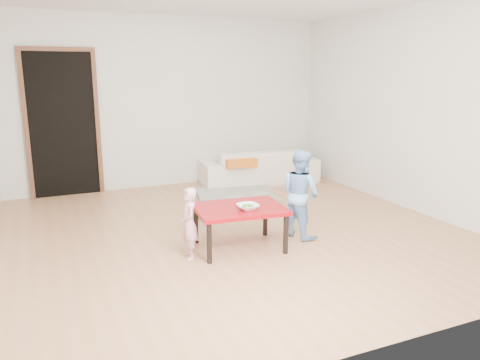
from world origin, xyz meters
TOP-DOWN VIEW (x-y plane):
  - floor at (0.00, 0.00)m, footprint 5.00×5.00m
  - back_wall at (0.00, 2.50)m, footprint 5.00×0.02m
  - right_wall at (2.50, 0.00)m, footprint 0.02×5.00m
  - doorway at (-1.60, 2.48)m, footprint 1.02×0.08m
  - sofa at (1.31, 2.05)m, footprint 1.95×0.93m
  - cushion at (0.85, 1.83)m, footprint 0.50×0.45m
  - red_table at (-0.13, -0.49)m, footprint 0.95×0.75m
  - bowl at (-0.09, -0.60)m, footprint 0.22×0.22m
  - broccoli at (-0.09, -0.60)m, footprint 0.12×0.12m
  - child_pink at (-0.68, -0.53)m, footprint 0.20×0.28m
  - child_blue at (0.63, -0.41)m, footprint 0.47×0.55m
  - basin at (-0.08, 0.71)m, footprint 0.44×0.44m
  - blanket at (0.62, 1.38)m, footprint 1.26×1.12m

SIDE VIEW (x-z plane):
  - floor at x=0.00m, z-range -0.01..0.01m
  - blanket at x=0.62m, z-range 0.00..0.06m
  - basin at x=-0.08m, z-range 0.00..0.14m
  - red_table at x=-0.13m, z-range 0.00..0.44m
  - sofa at x=1.31m, z-range 0.00..0.55m
  - child_pink at x=-0.68m, z-range 0.00..0.71m
  - cushion at x=0.85m, z-range 0.36..0.49m
  - bowl at x=-0.09m, z-range 0.44..0.50m
  - broccoli at x=-0.09m, z-range 0.44..0.50m
  - child_blue at x=0.63m, z-range 0.00..0.97m
  - doorway at x=-1.60m, z-range -0.03..2.08m
  - back_wall at x=0.00m, z-range 0.00..2.60m
  - right_wall at x=2.50m, z-range 0.00..2.60m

